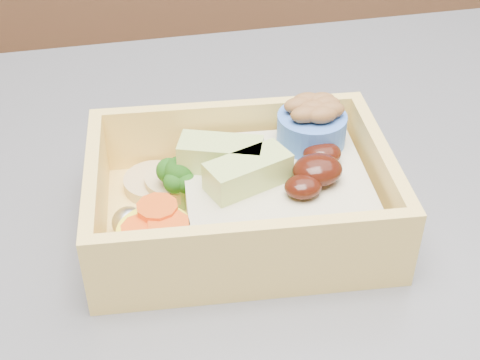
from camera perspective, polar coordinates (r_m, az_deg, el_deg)
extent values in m
cube|color=brown|center=(1.74, -12.75, 9.53)|extent=(3.20, 0.60, 0.90)
cube|color=#FED368|center=(0.48, 0.00, -3.37)|extent=(0.22, 0.17, 0.01)
cube|color=#FED368|center=(0.51, -0.98, 4.15)|extent=(0.20, 0.03, 0.05)
cube|color=#FED368|center=(0.41, 1.24, -6.54)|extent=(0.20, 0.03, 0.05)
cube|color=#FED368|center=(0.48, 11.71, 0.36)|extent=(0.02, 0.13, 0.05)
cube|color=#FED368|center=(0.46, -12.21, -1.50)|extent=(0.02, 0.13, 0.05)
cube|color=tan|center=(0.47, 3.05, -1.21)|extent=(0.13, 0.12, 0.03)
ellipsoid|color=black|center=(0.45, 6.63, 0.87)|extent=(0.04, 0.03, 0.02)
ellipsoid|color=black|center=(0.47, 7.02, 2.23)|extent=(0.03, 0.03, 0.01)
ellipsoid|color=black|center=(0.44, 5.40, -0.57)|extent=(0.03, 0.02, 0.01)
cube|color=#BBD670|center=(0.44, 0.70, 0.68)|extent=(0.06, 0.04, 0.02)
cube|color=#BBD670|center=(0.46, -1.66, 2.21)|extent=(0.06, 0.04, 0.02)
cylinder|color=#84B05F|center=(0.48, -4.98, -1.27)|extent=(0.01, 0.01, 0.02)
sphere|color=#1D5613|center=(0.47, -5.11, 0.69)|extent=(0.02, 0.02, 0.02)
sphere|color=#1D5613|center=(0.47, -4.02, 0.88)|extent=(0.02, 0.02, 0.02)
sphere|color=#1D5613|center=(0.47, -6.10, 0.81)|extent=(0.02, 0.02, 0.02)
sphere|color=#1D5613|center=(0.46, -4.61, -0.20)|extent=(0.02, 0.02, 0.02)
sphere|color=#1D5613|center=(0.46, -5.60, -0.19)|extent=(0.02, 0.02, 0.02)
sphere|color=#1D5613|center=(0.48, -5.16, 1.09)|extent=(0.02, 0.02, 0.02)
cylinder|color=#FFF528|center=(0.44, -7.14, -5.29)|extent=(0.05, 0.05, 0.02)
cylinder|color=#E64F13|center=(0.43, -7.29, -3.65)|extent=(0.03, 0.03, 0.00)
cylinder|color=#E64F13|center=(0.42, -8.36, -4.20)|extent=(0.03, 0.03, 0.00)
cylinder|color=#E64F13|center=(0.42, -6.07, -3.90)|extent=(0.03, 0.03, 0.00)
cylinder|color=#E64F13|center=(0.43, -7.08, -2.36)|extent=(0.03, 0.03, 0.00)
cylinder|color=tan|center=(0.50, -7.31, -0.23)|extent=(0.05, 0.05, 0.01)
cylinder|color=tan|center=(0.49, -5.49, -0.05)|extent=(0.05, 0.05, 0.01)
ellipsoid|color=silver|center=(0.50, -3.26, 1.27)|extent=(0.02, 0.02, 0.02)
ellipsoid|color=silver|center=(0.46, -9.49, -3.58)|extent=(0.02, 0.02, 0.02)
cylinder|color=#3E6FD5|center=(0.49, 6.11, 4.35)|extent=(0.05, 0.05, 0.02)
ellipsoid|color=brown|center=(0.48, 6.24, 6.07)|extent=(0.02, 0.02, 0.01)
ellipsoid|color=brown|center=(0.48, 7.32, 6.42)|extent=(0.02, 0.02, 0.01)
ellipsoid|color=brown|center=(0.48, 5.04, 6.37)|extent=(0.02, 0.02, 0.01)
ellipsoid|color=brown|center=(0.47, 7.02, 5.53)|extent=(0.02, 0.02, 0.01)
ellipsoid|color=brown|center=(0.47, 5.61, 5.60)|extent=(0.02, 0.02, 0.01)
ellipsoid|color=brown|center=(0.48, 7.67, 5.94)|extent=(0.02, 0.02, 0.01)
ellipsoid|color=brown|center=(0.49, 5.70, 6.75)|extent=(0.02, 0.02, 0.01)
ellipsoid|color=brown|center=(0.49, 6.91, 6.75)|extent=(0.02, 0.02, 0.01)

